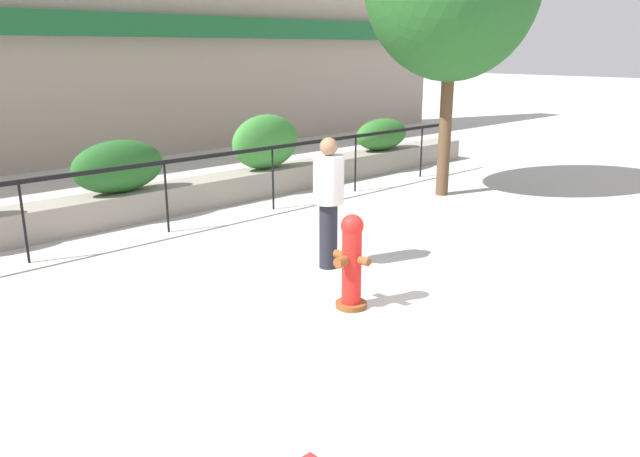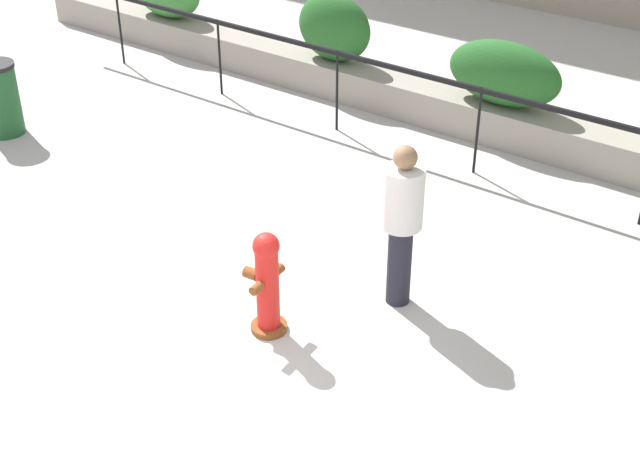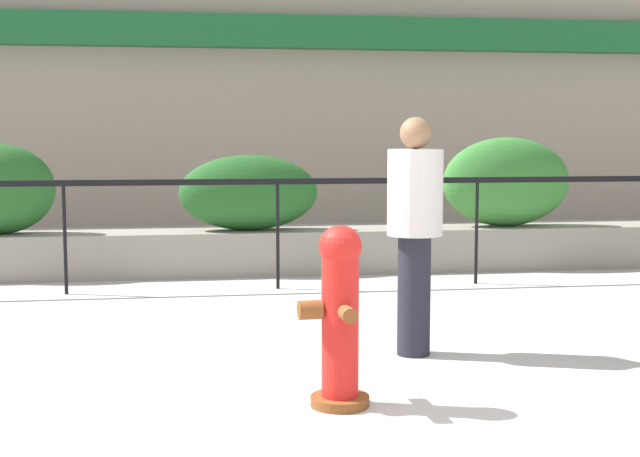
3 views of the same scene
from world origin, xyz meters
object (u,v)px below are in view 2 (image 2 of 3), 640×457
(fire_hydrant, at_px, (267,282))
(pedestrian, at_px, (402,216))
(hedge_bush_1, at_px, (334,27))
(hedge_bush_2, at_px, (504,73))
(trash_bin, at_px, (0,99))

(fire_hydrant, xyz_separation_m, pedestrian, (0.75, 1.14, 0.44))
(hedge_bush_1, relative_size, hedge_bush_2, 0.77)
(hedge_bush_2, relative_size, fire_hydrant, 1.48)
(pedestrian, height_order, trash_bin, pedestrian)
(hedge_bush_1, height_order, fire_hydrant, hedge_bush_1)
(hedge_bush_2, relative_size, trash_bin, 1.58)
(hedge_bush_1, height_order, hedge_bush_2, hedge_bush_1)
(hedge_bush_1, bearing_deg, fire_hydrant, -60.32)
(hedge_bush_2, bearing_deg, hedge_bush_1, 180.00)
(hedge_bush_1, distance_m, trash_bin, 4.82)
(hedge_bush_2, distance_m, pedestrian, 4.13)
(fire_hydrant, relative_size, pedestrian, 0.62)
(hedge_bush_1, relative_size, pedestrian, 0.71)
(hedge_bush_2, height_order, fire_hydrant, hedge_bush_2)
(pedestrian, distance_m, trash_bin, 6.49)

